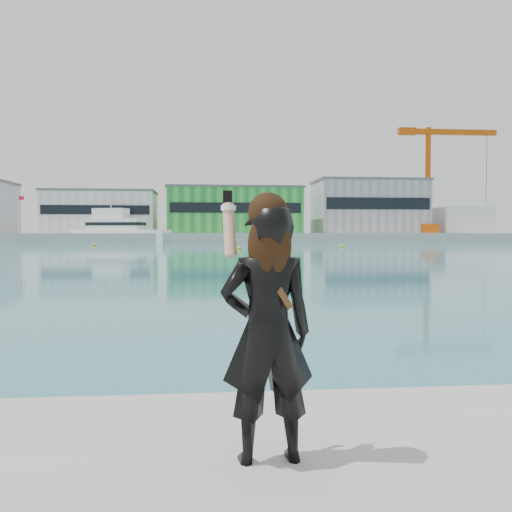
{
  "coord_description": "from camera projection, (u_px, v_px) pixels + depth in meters",
  "views": [
    {
      "loc": [
        0.04,
        -4.02,
        2.23
      ],
      "look_at": [
        0.45,
        0.15,
        2.05
      ],
      "focal_mm": 40.0,
      "sensor_mm": 36.0,
      "label": 1
    }
  ],
  "objects": [
    {
      "name": "buoy_extra",
      "position": [
        342.0,
        247.0,
        83.04
      ],
      "size": [
        0.5,
        0.5,
        0.5
      ],
      "primitive_type": "sphere",
      "color": "#FDB10D",
      "rests_on": "ground"
    },
    {
      "name": "buoy_near",
      "position": [
        239.0,
        249.0,
        72.59
      ],
      "size": [
        0.5,
        0.5,
        0.5
      ],
      "primitive_type": "sphere",
      "color": "#FDB10D",
      "rests_on": "ground"
    },
    {
      "name": "warehouse_white",
      "position": [
        101.0,
        212.0,
        128.86
      ],
      "size": [
        24.48,
        15.35,
        9.5
      ],
      "color": "silver",
      "rests_on": "far_quay"
    },
    {
      "name": "buoy_far",
      "position": [
        94.0,
        246.0,
        88.83
      ],
      "size": [
        0.5,
        0.5,
        0.5
      ],
      "primitive_type": "sphere",
      "color": "#FDB10D",
      "rests_on": "ground"
    },
    {
      "name": "far_quay",
      "position": [
        199.0,
        237.0,
        133.29
      ],
      "size": [
        320.0,
        40.0,
        2.0
      ],
      "primitive_type": "cube",
      "color": "#9E9E99",
      "rests_on": "ground"
    },
    {
      "name": "dock_crane",
      "position": [
        433.0,
        176.0,
        130.0
      ],
      "size": [
        23.0,
        4.0,
        24.0
      ],
      "color": "#C34A0B",
      "rests_on": "far_quay"
    },
    {
      "name": "motor_yacht",
      "position": [
        119.0,
        230.0,
        116.96
      ],
      "size": [
        20.65,
        11.02,
        9.29
      ],
      "rotation": [
        0.0,
        0.0,
        -0.29
      ],
      "color": "white",
      "rests_on": "ground"
    },
    {
      "name": "warehouse_grey_right",
      "position": [
        369.0,
        206.0,
        134.93
      ],
      "size": [
        25.5,
        15.35,
        12.5
      ],
      "color": "gray",
      "rests_on": "far_quay"
    },
    {
      "name": "warehouse_green",
      "position": [
        234.0,
        210.0,
        131.81
      ],
      "size": [
        30.6,
        16.36,
        10.5
      ],
      "color": "#208236",
      "rests_on": "far_quay"
    },
    {
      "name": "flagpole_right",
      "position": [
        299.0,
        213.0,
        126.29
      ],
      "size": [
        1.28,
        0.16,
        8.0
      ],
      "color": "silver",
      "rests_on": "far_quay"
    },
    {
      "name": "woman",
      "position": [
        267.0,
        325.0,
        3.51
      ],
      "size": [
        0.62,
        0.43,
        1.69
      ],
      "rotation": [
        0.0,
        0.0,
        3.23
      ],
      "color": "black",
      "rests_on": "near_quay"
    },
    {
      "name": "flagpole_left",
      "position": [
        19.0,
        212.0,
        120.36
      ],
      "size": [
        1.28,
        0.16,
        8.0
      ],
      "color": "silver",
      "rests_on": "far_quay"
    },
    {
      "name": "ancillary_shed",
      "position": [
        461.0,
        220.0,
        135.28
      ],
      "size": [
        12.0,
        10.0,
        6.0
      ],
      "primitive_type": "cube",
      "color": "silver",
      "rests_on": "far_quay"
    }
  ]
}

